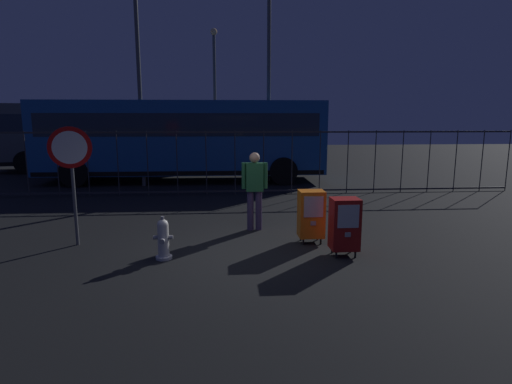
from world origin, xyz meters
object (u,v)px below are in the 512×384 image
object	(u,v)px
newspaper_box_primary	(345,224)
street_light_near_left	(215,88)
newspaper_box_secondary	(311,214)
pedestrian	(255,186)
fire_hydrant	(163,239)
street_light_far_left	(269,51)
stop_sign	(71,161)
bus_far	(118,133)
street_light_near_right	(138,54)
bus_near	(183,136)

from	to	relation	value
newspaper_box_primary	street_light_near_left	world-z (taller)	street_light_near_left
newspaper_box_secondary	pedestrian	distance (m)	1.48
fire_hydrant	street_light_far_left	size ratio (longest dim) A/B	0.09
newspaper_box_primary	newspaper_box_secondary	bearing A→B (deg)	117.54
stop_sign	street_light_far_left	bearing A→B (deg)	60.47
bus_far	street_light_near_left	distance (m)	5.06
newspaper_box_primary	street_light_near_left	bearing A→B (deg)	100.40
bus_far	street_light_near_left	xyz separation A→B (m)	(4.61, 0.16, 2.09)
fire_hydrant	pedestrian	size ratio (longest dim) A/B	0.45
newspaper_box_primary	street_light_near_right	bearing A→B (deg)	121.57
bus_near	street_light_far_left	distance (m)	4.46
newspaper_box_primary	newspaper_box_secondary	size ratio (longest dim) A/B	1.00
fire_hydrant	newspaper_box_primary	xyz separation A→B (m)	(3.12, -0.05, 0.22)
bus_far	newspaper_box_secondary	bearing A→B (deg)	-69.94
street_light_near_left	street_light_near_right	xyz separation A→B (m)	(-2.46, -5.48, 0.71)
fire_hydrant	street_light_near_right	bearing A→B (deg)	102.82
street_light_far_left	bus_far	bearing A→B (deg)	146.32
pedestrian	bus_near	xyz separation A→B (m)	(-2.18, 7.30, 0.76)
street_light_near_right	newspaper_box_secondary	bearing A→B (deg)	-58.01
bus_far	street_light_near_right	bearing A→B (deg)	-75.92
newspaper_box_primary	bus_near	xyz separation A→B (m)	(-3.61, 9.12, 1.14)
newspaper_box_primary	stop_sign	bearing A→B (deg)	168.63
fire_hydrant	street_light_near_right	xyz separation A→B (m)	(-1.82, 7.98, 4.16)
fire_hydrant	pedestrian	distance (m)	2.51
stop_sign	bus_far	world-z (taller)	bus_far
street_light_near_left	street_light_near_right	world-z (taller)	street_light_near_right
newspaper_box_secondary	street_light_near_right	distance (m)	9.40
newspaper_box_secondary	newspaper_box_primary	bearing A→B (deg)	-62.46
bus_near	pedestrian	bearing A→B (deg)	-72.70
stop_sign	bus_near	xyz separation A→B (m)	(1.26, 8.14, 0.11)
newspaper_box_primary	street_light_far_left	distance (m)	9.85
stop_sign	street_light_near_left	xyz separation A→B (m)	(2.39, 12.54, 2.20)
street_light_near_left	street_light_far_left	distance (m)	5.17
fire_hydrant	bus_far	bearing A→B (deg)	106.60
bus_far	street_light_near_right	distance (m)	6.39
pedestrian	bus_far	bearing A→B (deg)	116.10
newspaper_box_primary	newspaper_box_secondary	distance (m)	0.91
fire_hydrant	newspaper_box_primary	world-z (taller)	newspaper_box_primary
fire_hydrant	stop_sign	distance (m)	2.34
fire_hydrant	bus_far	distance (m)	13.95
stop_sign	newspaper_box_secondary	bearing A→B (deg)	-2.26
pedestrian	bus_near	size ratio (longest dim) A/B	0.16
stop_sign	bus_far	size ratio (longest dim) A/B	0.21
newspaper_box_primary	bus_far	size ratio (longest dim) A/B	0.09
newspaper_box_secondary	stop_sign	bearing A→B (deg)	177.74
pedestrian	street_light_far_left	bearing A→B (deg)	81.60
bus_near	bus_far	xyz separation A→B (m)	(-3.47, 4.24, 0.00)
pedestrian	bus_far	size ratio (longest dim) A/B	0.16
newspaper_box_secondary	street_light_near_left	world-z (taller)	street_light_near_left
pedestrian	newspaper_box_primary	bearing A→B (deg)	-51.73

